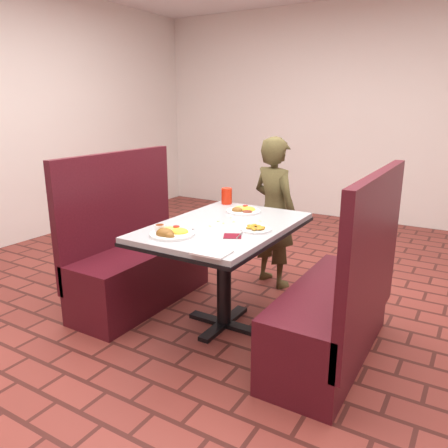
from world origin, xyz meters
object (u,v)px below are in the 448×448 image
at_px(diner_person, 274,213).
at_px(far_dinner_plate, 244,209).
at_px(near_dinner_plate, 171,231).
at_px(plantain_plate, 256,229).
at_px(booth_bench_right, 337,309).
at_px(booth_bench_left, 137,262).
at_px(red_tumbler, 227,196).
at_px(dining_table, 224,238).

relative_size(diner_person, far_dinner_plate, 5.02).
relative_size(near_dinner_plate, plantain_plate, 1.41).
distance_m(booth_bench_right, plantain_plate, 0.70).
relative_size(booth_bench_left, far_dinner_plate, 4.73).
bearing_deg(red_tumbler, booth_bench_left, -132.96).
distance_m(diner_person, red_tumbler, 0.47).
height_order(dining_table, far_dinner_plate, far_dinner_plate).
relative_size(diner_person, near_dinner_plate, 4.67).
xyz_separation_m(diner_person, near_dinner_plate, (-0.11, -1.28, 0.14)).
bearing_deg(near_dinner_plate, plantain_plate, 42.42).
bearing_deg(booth_bench_right, far_dinner_plate, 156.64).
distance_m(dining_table, plantain_plate, 0.28).
distance_m(diner_person, plantain_plate, 0.97).
relative_size(dining_table, diner_person, 0.95).
height_order(dining_table, plantain_plate, plantain_plate).
distance_m(near_dinner_plate, red_tumbler, 0.94).
xyz_separation_m(dining_table, near_dinner_plate, (-0.14, -0.39, 0.13)).
bearing_deg(booth_bench_right, diner_person, 133.11).
relative_size(booth_bench_left, booth_bench_right, 1.00).
xyz_separation_m(booth_bench_left, plantain_plate, (1.05, -0.03, 0.43)).
height_order(booth_bench_right, red_tumbler, booth_bench_right).
height_order(dining_table, red_tumbler, red_tumbler).
bearing_deg(booth_bench_left, dining_table, 0.00).
xyz_separation_m(booth_bench_right, far_dinner_plate, (-0.85, 0.37, 0.44)).
relative_size(dining_table, booth_bench_right, 1.01).
xyz_separation_m(diner_person, red_tumbler, (-0.26, -0.35, 0.18)).
bearing_deg(booth_bench_left, plantain_plate, -1.57).
distance_m(booth_bench_right, red_tumbler, 1.31).
xyz_separation_m(near_dinner_plate, far_dinner_plate, (0.10, 0.76, -0.01)).
relative_size(dining_table, far_dinner_plate, 4.78).
bearing_deg(dining_table, booth_bench_left, 180.00).
bearing_deg(diner_person, red_tumbler, 74.80).
xyz_separation_m(dining_table, booth_bench_left, (-0.80, 0.00, -0.32)).
distance_m(booth_bench_left, near_dinner_plate, 0.89).
bearing_deg(red_tumbler, dining_table, -61.06).
relative_size(dining_table, red_tumbler, 9.50).
bearing_deg(far_dinner_plate, near_dinner_plate, -97.19).
xyz_separation_m(booth_bench_right, diner_person, (-0.83, 0.89, 0.31)).
height_order(near_dinner_plate, far_dinner_plate, near_dinner_plate).
bearing_deg(plantain_plate, far_dinner_plate, 127.36).
relative_size(booth_bench_left, diner_person, 0.94).
bearing_deg(far_dinner_plate, dining_table, -82.58).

